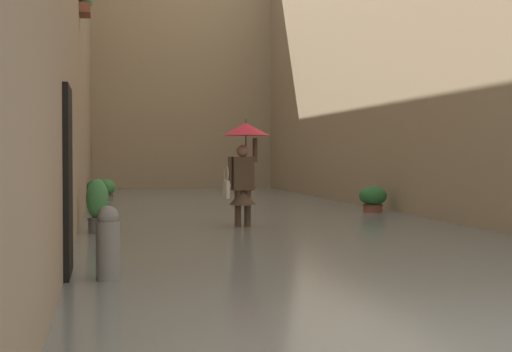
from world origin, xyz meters
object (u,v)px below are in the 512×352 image
(potted_plant_far_right, at_px, (97,193))
(mooring_bollard, at_px, (108,250))
(person_wading, at_px, (244,159))
(potted_plant_near_left, at_px, (373,200))
(potted_plant_near_right, at_px, (97,208))
(potted_plant_mid_right, at_px, (106,191))

(potted_plant_far_right, distance_m, mooring_bollard, 12.34)
(person_wading, distance_m, potted_plant_near_left, 4.59)
(person_wading, relative_size, potted_plant_near_left, 2.86)
(potted_plant_near_left, relative_size, mooring_bollard, 0.78)
(potted_plant_near_right, bearing_deg, potted_plant_far_right, -89.53)
(person_wading, distance_m, potted_plant_mid_right, 8.65)
(potted_plant_near_left, xyz_separation_m, mooring_bollard, (5.92, 8.43, 0.04))
(potted_plant_far_right, bearing_deg, person_wading, 111.37)
(person_wading, bearing_deg, potted_plant_far_right, -68.63)
(person_wading, height_order, potted_plant_near_right, person_wading)
(person_wading, xyz_separation_m, potted_plant_mid_right, (2.41, -8.25, -0.94))
(person_wading, xyz_separation_m, potted_plant_near_right, (2.59, 0.64, -0.80))
(person_wading, xyz_separation_m, mooring_bollard, (2.45, 5.57, -0.91))
(person_wading, bearing_deg, potted_plant_near_right, 13.88)
(potted_plant_near_right, distance_m, potted_plant_far_right, 7.41)
(potted_plant_near_left, bearing_deg, person_wading, 39.52)
(potted_plant_mid_right, bearing_deg, potted_plant_near_left, 137.50)
(person_wading, relative_size, potted_plant_near_right, 1.99)
(potted_plant_near_right, height_order, potted_plant_near_left, potted_plant_near_right)
(potted_plant_mid_right, relative_size, potted_plant_far_right, 0.95)
(potted_plant_mid_right, distance_m, potted_plant_near_right, 8.89)
(potted_plant_mid_right, distance_m, potted_plant_far_right, 1.50)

